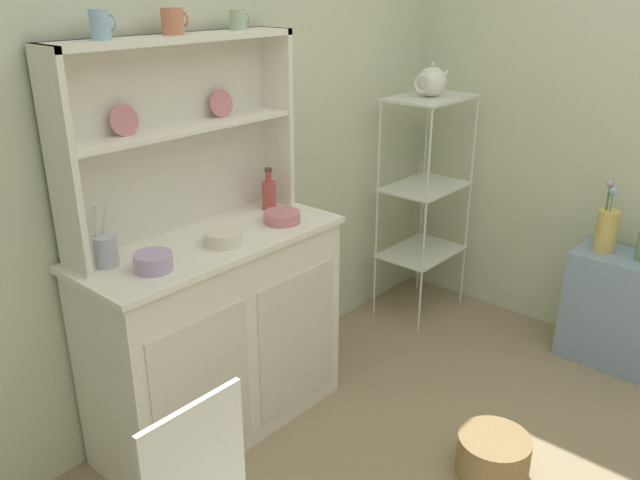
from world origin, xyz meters
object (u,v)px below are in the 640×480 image
(bowl_mixing_large, at_px, (153,262))
(porcelain_teapot, at_px, (432,82))
(side_shelf_blue, at_px, (619,310))
(flower_vase, at_px, (607,229))
(utensil_jar, at_px, (106,250))
(bakers_rack, at_px, (425,180))
(jam_bottle, at_px, (269,193))
(cup_sky_0, at_px, (101,25))
(hutch_shelf_unit, at_px, (176,122))
(hutch_cabinet, at_px, (218,334))
(floor_basket, at_px, (493,456))

(bowl_mixing_large, xyz_separation_m, porcelain_teapot, (1.76, 0.03, 0.41))
(side_shelf_blue, xyz_separation_m, flower_vase, (-0.00, 0.12, 0.40))
(utensil_jar, bearing_deg, side_shelf_blue, -29.75)
(bakers_rack, height_order, jam_bottle, bakers_rack)
(cup_sky_0, distance_m, jam_bottle, 1.00)
(cup_sky_0, relative_size, utensil_jar, 0.41)
(hutch_shelf_unit, xyz_separation_m, bowl_mixing_large, (-0.31, -0.24, -0.40))
(hutch_shelf_unit, distance_m, bakers_rack, 1.55)
(flower_vase, bearing_deg, bakers_rack, 100.86)
(utensil_jar, xyz_separation_m, flower_vase, (2.02, -1.03, -0.24))
(hutch_shelf_unit, xyz_separation_m, porcelain_teapot, (1.44, -0.21, 0.01))
(bowl_mixing_large, distance_m, porcelain_teapot, 1.80)
(porcelain_teapot, bearing_deg, hutch_cabinet, 178.36)
(flower_vase, bearing_deg, utensil_jar, 152.89)
(cup_sky_0, distance_m, bowl_mixing_large, 0.79)
(hutch_cabinet, bearing_deg, hutch_shelf_unit, 90.00)
(side_shelf_blue, xyz_separation_m, floor_basket, (-1.13, 0.06, -0.20))
(floor_basket, bearing_deg, porcelain_teapot, 45.54)
(hutch_shelf_unit, distance_m, utensil_jar, 0.55)
(side_shelf_blue, distance_m, jam_bottle, 1.80)
(floor_basket, height_order, bowl_mixing_large, bowl_mixing_large)
(hutch_shelf_unit, bearing_deg, jam_bottle, -11.17)
(floor_basket, bearing_deg, utensil_jar, 129.00)
(hutch_cabinet, bearing_deg, porcelain_teapot, -1.64)
(hutch_cabinet, height_order, utensil_jar, utensil_jar)
(utensil_jar, bearing_deg, bakers_rack, -3.73)
(bowl_mixing_large, height_order, utensil_jar, utensil_jar)
(hutch_shelf_unit, distance_m, cup_sky_0, 0.46)
(hutch_shelf_unit, height_order, bakers_rack, hutch_shelf_unit)
(jam_bottle, relative_size, utensil_jar, 0.79)
(jam_bottle, xyz_separation_m, porcelain_teapot, (1.05, -0.13, 0.37))
(bakers_rack, relative_size, flower_vase, 3.46)
(side_shelf_blue, relative_size, porcelain_teapot, 2.35)
(utensil_jar, height_order, flower_vase, utensil_jar)
(cup_sky_0, height_order, jam_bottle, cup_sky_0)
(utensil_jar, bearing_deg, bowl_mixing_large, -61.11)
(porcelain_teapot, xyz_separation_m, flower_vase, (0.18, -0.91, -0.62))
(bowl_mixing_large, height_order, flower_vase, bowl_mixing_large)
(side_shelf_blue, relative_size, jam_bottle, 3.10)
(hutch_shelf_unit, relative_size, jam_bottle, 5.51)
(hutch_cabinet, xyz_separation_m, bakers_rack, (1.44, -0.04, 0.34))
(floor_basket, bearing_deg, side_shelf_blue, -3.04)
(bowl_mixing_large, relative_size, jam_bottle, 0.72)
(floor_basket, bearing_deg, bowl_mixing_large, 130.42)
(bakers_rack, relative_size, cup_sky_0, 13.04)
(bakers_rack, distance_m, flower_vase, 0.93)
(bowl_mixing_large, bearing_deg, flower_vase, -24.49)
(floor_basket, height_order, porcelain_teapot, porcelain_teapot)
(bakers_rack, bearing_deg, hutch_cabinet, 178.36)
(bowl_mixing_large, height_order, jam_bottle, jam_bottle)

